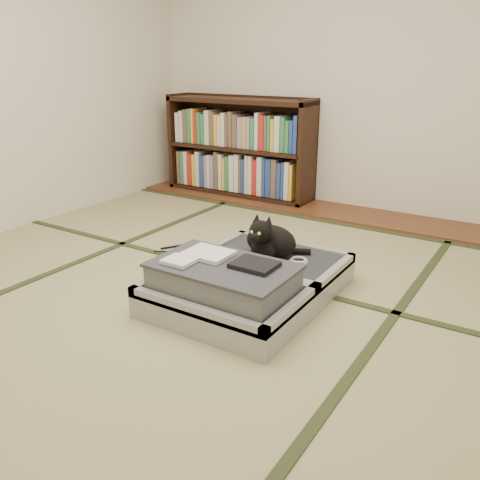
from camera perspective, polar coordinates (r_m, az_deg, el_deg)
The scene contains 9 objects.
floor at distance 2.91m, azimuth -4.57°, elevation -6.44°, with size 4.50×4.50×0.00m, color tan.
wood_strip at distance 4.55m, azimuth 10.69°, elevation 3.17°, with size 4.00×0.50×0.02m, color brown.
room_shell at distance 2.62m, azimuth -5.50°, elevation 23.66°, with size 4.50×4.50×4.50m.
tatami_borders at distance 3.28m, azimuth 0.62°, elevation -3.18°, with size 4.00×4.50×0.01m.
bookcase at distance 4.98m, azimuth -0.11°, elevation 10.13°, with size 1.49×0.34×0.96m.
suitcase at distance 2.81m, azimuth 0.67°, elevation -4.76°, with size 0.82×1.09×0.32m.
cat at distance 2.99m, azimuth 3.27°, elevation -0.09°, with size 0.36×0.37×0.29m.
cable_coil at distance 2.97m, azimuth 6.55°, elevation -2.33°, with size 0.11×0.11×0.03m.
hanger at distance 3.58m, azimuth -6.50°, elevation -1.19°, with size 0.35×0.26×0.01m.
Camera 1 is at (1.59, -2.07, 1.28)m, focal length 38.00 mm.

